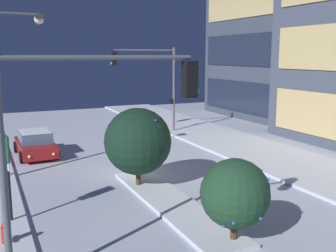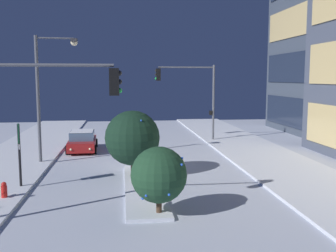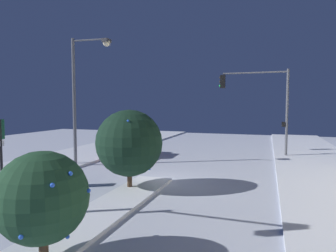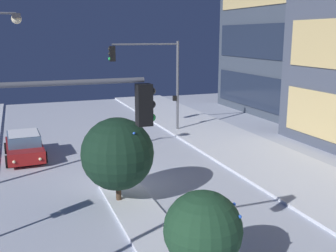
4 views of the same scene
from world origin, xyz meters
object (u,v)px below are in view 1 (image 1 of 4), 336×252
car_near (35,144)px  parking_info_sign (8,168)px  traffic_light_corner_near_right (91,120)px  fire_hydrant (6,235)px  traffic_light_corner_far_left (151,75)px  street_lamp_arched (6,72)px  decorated_tree_median (138,141)px  decorated_tree_left_of_median (235,193)px

car_near → parking_info_sign: (9.75, -1.98, 1.32)m
traffic_light_corner_near_right → fire_hydrant: size_ratio=7.23×
traffic_light_corner_far_left → street_lamp_arched: street_lamp_arched is taller
traffic_light_corner_near_right → fire_hydrant: (-2.76, -2.12, -3.84)m
car_near → parking_info_sign: size_ratio=1.38×
car_near → fire_hydrant: (11.53, -2.24, -0.31)m
traffic_light_corner_far_left → parking_info_sign: bearing=50.7°
traffic_light_corner_near_right → decorated_tree_median: 7.61m
traffic_light_corner_far_left → decorated_tree_median: size_ratio=1.78×
parking_info_sign → decorated_tree_median: bearing=5.2°
traffic_light_corner_near_right → decorated_tree_left_of_median: bearing=0.7°
traffic_light_corner_near_right → fire_hydrant: 5.18m
traffic_light_corner_far_left → traffic_light_corner_near_right: 19.67m
fire_hydrant → traffic_light_corner_far_left: bearing=143.6°
fire_hydrant → decorated_tree_left_of_median: decorated_tree_left_of_median is taller
parking_info_sign → fire_hydrant: bearing=-111.7°
traffic_light_corner_far_left → street_lamp_arched: (7.39, -10.21, 0.69)m
traffic_light_corner_near_right → decorated_tree_median: bearing=60.5°
traffic_light_corner_far_left → traffic_light_corner_near_right: (17.58, -8.83, -0.17)m
street_lamp_arched → decorated_tree_median: 6.96m
street_lamp_arched → decorated_tree_left_of_median: size_ratio=2.89×
parking_info_sign → decorated_tree_left_of_median: parking_info_sign is taller
traffic_light_corner_far_left → decorated_tree_median: traffic_light_corner_far_left is taller
traffic_light_corner_far_left → parking_info_sign: size_ratio=2.02×
decorated_tree_median → decorated_tree_left_of_median: (6.30, 0.84, -0.48)m
street_lamp_arched → fire_hydrant: bearing=-100.1°
traffic_light_corner_far_left → fire_hydrant: 18.86m
traffic_light_corner_near_right → street_lamp_arched: bearing=97.7°
fire_hydrant → decorated_tree_left_of_median: (2.70, 6.55, 1.23)m
street_lamp_arched → parking_info_sign: 6.45m
car_near → parking_info_sign: parking_info_sign is taller
street_lamp_arched → decorated_tree_left_of_median: (10.14, 5.81, -3.47)m
car_near → fire_hydrant: bearing=-12.9°
traffic_light_corner_far_left → decorated_tree_median: (11.22, -5.23, -2.30)m
car_near → decorated_tree_median: 8.77m
decorated_tree_left_of_median → fire_hydrant: bearing=-112.4°
traffic_light_corner_far_left → fire_hydrant: bearing=53.6°
traffic_light_corner_near_right → traffic_light_corner_far_left: bearing=63.3°
decorated_tree_median → decorated_tree_left_of_median: decorated_tree_median is taller
traffic_light_corner_far_left → parking_info_sign: 17.03m
street_lamp_arched → traffic_light_corner_far_left: bearing=31.4°
traffic_light_corner_near_right → decorated_tree_left_of_median: traffic_light_corner_near_right is taller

